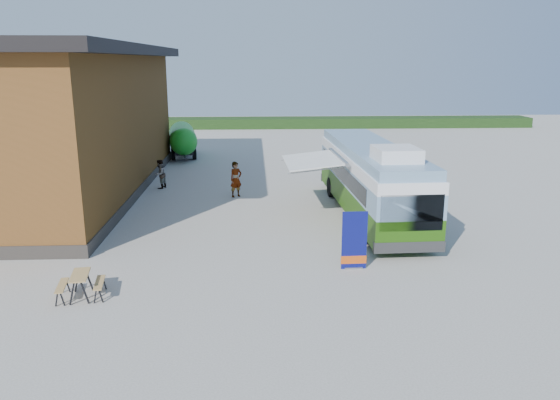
{
  "coord_description": "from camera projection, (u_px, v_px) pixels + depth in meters",
  "views": [
    {
      "loc": [
        -0.59,
        -18.34,
        6.76
      ],
      "look_at": [
        0.4,
        2.49,
        1.4
      ],
      "focal_mm": 35.0,
      "sensor_mm": 36.0,
      "label": 1
    }
  ],
  "objects": [
    {
      "name": "banner",
      "position": [
        354.0,
        246.0,
        18.02
      ],
      "size": [
        0.86,
        0.2,
        1.98
      ],
      "rotation": [
        0.0,
        0.0,
        0.04
      ],
      "color": "#0C0F5C",
      "rests_on": "ground"
    },
    {
      "name": "picnic_table",
      "position": [
        80.0,
        280.0,
        15.87
      ],
      "size": [
        1.44,
        1.32,
        0.73
      ],
      "rotation": [
        0.0,
        0.0,
        0.16
      ],
      "color": "tan",
      "rests_on": "ground"
    },
    {
      "name": "person_a",
      "position": [
        236.0,
        179.0,
        27.61
      ],
      "size": [
        0.79,
        0.72,
        1.81
      ],
      "primitive_type": "imported",
      "rotation": [
        0.0,
        0.0,
        0.57
      ],
      "color": "#999999",
      "rests_on": "ground"
    },
    {
      "name": "person_b",
      "position": [
        160.0,
        174.0,
        29.43
      ],
      "size": [
        0.84,
        0.93,
        1.57
      ],
      "primitive_type": "imported",
      "rotation": [
        0.0,
        0.0,
        -1.95
      ],
      "color": "#999999",
      "rests_on": "ground"
    },
    {
      "name": "hedge",
      "position": [
        337.0,
        122.0,
        56.46
      ],
      "size": [
        40.0,
        3.0,
        1.0
      ],
      "primitive_type": "cube",
      "color": "#264419",
      "rests_on": "ground"
    },
    {
      "name": "slurry_tanker",
      "position": [
        183.0,
        138.0,
        38.94
      ],
      "size": [
        2.51,
        6.26,
        2.33
      ],
      "rotation": [
        0.0,
        0.0,
        0.16
      ],
      "color": "green",
      "rests_on": "ground"
    },
    {
      "name": "awning",
      "position": [
        316.0,
        157.0,
        23.84
      ],
      "size": [
        2.57,
        4.03,
        0.5
      ],
      "rotation": [
        0.0,
        0.0,
        0.04
      ],
      "color": "white",
      "rests_on": "ground"
    },
    {
      "name": "barn",
      "position": [
        59.0,
        124.0,
        27.76
      ],
      "size": [
        9.6,
        21.2,
        7.5
      ],
      "color": "brown",
      "rests_on": "ground"
    },
    {
      "name": "ground",
      "position": [
        272.0,
        255.0,
        19.46
      ],
      "size": [
        100.0,
        100.0,
        0.0
      ],
      "primitive_type": "plane",
      "color": "#BCB7AD",
      "rests_on": "ground"
    },
    {
      "name": "bus",
      "position": [
        370.0,
        177.0,
        24.12
      ],
      "size": [
        2.92,
        11.92,
        3.64
      ],
      "rotation": [
        0.0,
        0.0,
        0.04
      ],
      "color": "#346410",
      "rests_on": "ground"
    }
  ]
}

